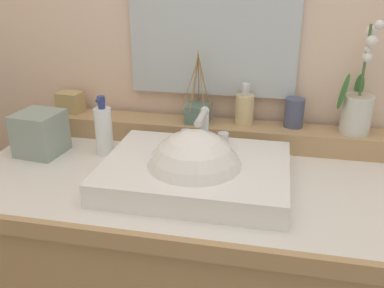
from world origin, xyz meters
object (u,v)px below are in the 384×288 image
(soap_dispenser, at_px, (245,108))
(reed_diffuser, at_px, (198,112))
(tissue_box, at_px, (40,133))
(potted_plant, at_px, (358,104))
(lotion_bottle, at_px, (104,130))
(trinket_box, at_px, (70,102))
(sink_basin, at_px, (195,175))
(tumbler_cup, at_px, (294,113))

(soap_dispenser, relative_size, reed_diffuser, 0.57)
(tissue_box, bearing_deg, reed_diffuser, 23.12)
(potted_plant, xyz_separation_m, lotion_bottle, (-0.76, -0.17, -0.08))
(trinket_box, bearing_deg, sink_basin, -25.38)
(sink_basin, bearing_deg, reed_diffuser, 99.57)
(tumbler_cup, xyz_separation_m, trinket_box, (-0.77, -0.01, -0.01))
(sink_basin, bearing_deg, tissue_box, 168.43)
(soap_dispenser, height_order, lotion_bottle, soap_dispenser)
(reed_diffuser, bearing_deg, soap_dispenser, 6.92)
(sink_basin, distance_m, tissue_box, 0.53)
(lotion_bottle, bearing_deg, tissue_box, -169.45)
(soap_dispenser, bearing_deg, tissue_box, -160.62)
(sink_basin, distance_m, lotion_bottle, 0.35)
(potted_plant, bearing_deg, sink_basin, -145.13)
(soap_dispenser, height_order, tissue_box, soap_dispenser)
(reed_diffuser, xyz_separation_m, tissue_box, (-0.46, -0.20, -0.03))
(sink_basin, bearing_deg, potted_plant, 34.87)
(sink_basin, xyz_separation_m, tumbler_cup, (0.26, 0.33, 0.09))
(trinket_box, bearing_deg, tissue_box, -83.86)
(soap_dispenser, xyz_separation_m, lotion_bottle, (-0.42, -0.18, -0.04))
(reed_diffuser, distance_m, tissue_box, 0.50)
(potted_plant, height_order, tumbler_cup, potted_plant)
(potted_plant, xyz_separation_m, soap_dispenser, (-0.34, 0.01, -0.04))
(soap_dispenser, relative_size, trinket_box, 1.65)
(tumbler_cup, xyz_separation_m, lotion_bottle, (-0.58, -0.18, -0.03))
(sink_basin, height_order, lotion_bottle, lotion_bottle)
(trinket_box, bearing_deg, reed_diffuser, 4.59)
(sink_basin, relative_size, trinket_box, 6.03)
(sink_basin, height_order, tissue_box, sink_basin)
(trinket_box, distance_m, lotion_bottle, 0.26)
(reed_diffuser, bearing_deg, lotion_bottle, -148.85)
(reed_diffuser, height_order, trinket_box, reed_diffuser)
(trinket_box, height_order, tissue_box, trinket_box)
(potted_plant, xyz_separation_m, reed_diffuser, (-0.49, -0.01, -0.06))
(reed_diffuser, bearing_deg, sink_basin, -80.43)
(trinket_box, bearing_deg, soap_dispenser, 6.69)
(sink_basin, xyz_separation_m, trinket_box, (-0.51, 0.32, 0.08))
(tumbler_cup, height_order, trinket_box, tumbler_cup)
(sink_basin, height_order, potted_plant, potted_plant)
(trinket_box, height_order, lotion_bottle, lotion_bottle)
(potted_plant, relative_size, soap_dispenser, 2.54)
(sink_basin, bearing_deg, lotion_bottle, 155.91)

